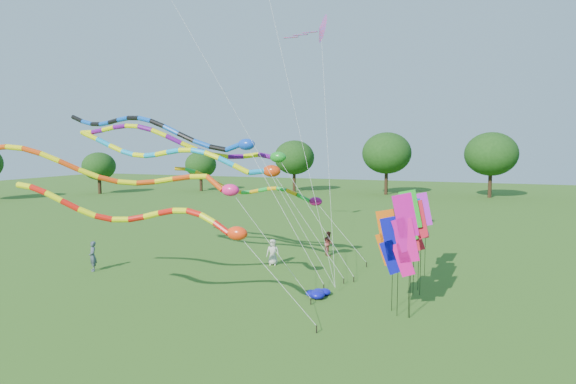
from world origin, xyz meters
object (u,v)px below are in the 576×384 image
(tube_kite_red, at_px, (159,217))
(person_a, at_px, (273,252))
(person_c, at_px, (328,243))
(blue_nylon_heap, at_px, (313,294))
(tube_kite_orange, at_px, (135,174))
(person_b, at_px, (93,256))

(tube_kite_red, relative_size, person_a, 7.60)
(person_c, bearing_deg, blue_nylon_heap, 158.04)
(tube_kite_orange, height_order, blue_nylon_heap, tube_kite_orange)
(tube_kite_orange, distance_m, person_c, 14.21)
(person_b, bearing_deg, person_a, 66.36)
(tube_kite_red, bearing_deg, person_c, 67.11)
(person_a, bearing_deg, person_c, 39.44)
(blue_nylon_heap, bearing_deg, person_a, 129.21)
(person_b, bearing_deg, person_c, 74.40)
(tube_kite_red, xyz_separation_m, person_c, (3.20, 13.75, -3.50))
(blue_nylon_heap, height_order, person_b, person_b)
(tube_kite_orange, bearing_deg, blue_nylon_heap, 7.94)
(tube_kite_red, xyz_separation_m, person_a, (0.75, 10.17, -3.51))
(tube_kite_orange, xyz_separation_m, person_a, (3.22, 8.42, -5.08))
(tube_kite_red, bearing_deg, person_a, 76.01)
(person_a, bearing_deg, blue_nylon_heap, -66.92)
(blue_nylon_heap, bearing_deg, person_b, 179.24)
(tube_kite_red, distance_m, person_b, 10.47)
(tube_kite_orange, bearing_deg, person_c, 47.86)
(tube_kite_orange, xyz_separation_m, person_c, (5.68, 12.00, -5.06))
(person_a, height_order, person_b, person_b)
(person_a, xyz_separation_m, person_c, (2.45, 3.58, 0.01))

